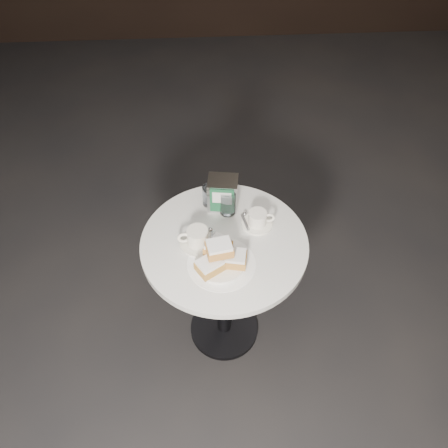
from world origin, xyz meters
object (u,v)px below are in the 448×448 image
coffee_cup_right (258,219)px  water_glass_left (209,196)px  napkin_dispenser (223,193)px  water_glass_right (228,202)px  cafe_table (224,269)px  coffee_cup_left (197,238)px  beignet_plate (220,257)px

coffee_cup_right → water_glass_left: (-0.20, 0.14, 0.02)m
water_glass_left → napkin_dispenser: bearing=-15.0°
coffee_cup_right → water_glass_left: 0.24m
water_glass_right → napkin_dispenser: bearing=117.8°
coffee_cup_right → water_glass_right: bearing=147.5°
cafe_table → napkin_dispenser: (0.01, 0.21, 0.27)m
napkin_dispenser → water_glass_left: bearing=172.9°
cafe_table → napkin_dispenser: size_ratio=4.96×
coffee_cup_left → cafe_table: bearing=-2.7°
water_glass_left → coffee_cup_right: bearing=-34.5°
coffee_cup_right → napkin_dispenser: bearing=141.5°
cafe_table → water_glass_left: bearing=103.1°
cafe_table → napkin_dispenser: bearing=88.2°
cafe_table → beignet_plate: beignet_plate is taller
cafe_table → water_glass_left: size_ratio=7.45×
cafe_table → coffee_cup_left: bearing=-178.0°
cafe_table → water_glass_left: 0.34m
water_glass_left → napkin_dispenser: (0.06, -0.02, 0.03)m
cafe_table → beignet_plate: 0.27m
coffee_cup_left → napkin_dispenser: (0.12, 0.21, 0.04)m
coffee_cup_left → water_glass_left: water_glass_left is taller
cafe_table → water_glass_right: water_glass_right is taller
coffee_cup_left → water_glass_right: water_glass_right is taller
cafe_table → coffee_cup_right: coffee_cup_right is taller
napkin_dispenser → coffee_cup_left: bearing=-110.8°
coffee_cup_left → beignet_plate: bearing=-57.7°
coffee_cup_left → water_glass_left: (0.06, 0.23, 0.01)m
coffee_cup_left → napkin_dispenser: bearing=56.6°
water_glass_left → cafe_table: bearing=-76.9°
beignet_plate → water_glass_right: (0.05, 0.29, 0.01)m
beignet_plate → water_glass_right: bearing=80.3°
coffee_cup_right → napkin_dispenser: size_ratio=0.96×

